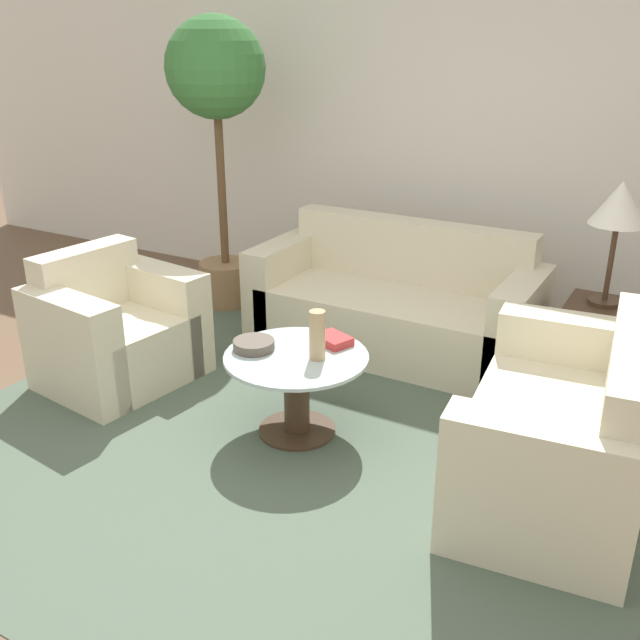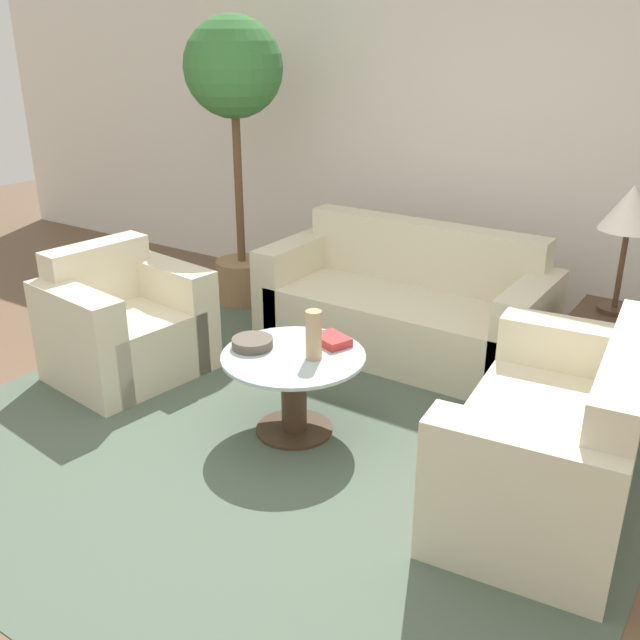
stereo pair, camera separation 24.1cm
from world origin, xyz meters
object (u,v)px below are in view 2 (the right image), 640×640
at_px(book_stack, 332,340).
at_px(sofa_main, 406,310).
at_px(coffee_table, 293,382).
at_px(armchair, 123,329).
at_px(bowl, 252,343).
at_px(table_lamp, 630,213).
at_px(loveseat, 561,446).
at_px(vase, 314,335).
at_px(potted_plant, 235,100).

bearing_deg(book_stack, sofa_main, 116.36).
bearing_deg(coffee_table, armchair, 179.70).
bearing_deg(bowl, table_lamp, 40.99).
relative_size(loveseat, vase, 5.55).
bearing_deg(vase, coffee_table, -170.60).
bearing_deg(armchair, potted_plant, 15.29).
height_order(table_lamp, bowl, table_lamp).
distance_m(table_lamp, book_stack, 1.68).
bearing_deg(bowl, loveseat, 7.91).
distance_m(vase, book_stack, 0.23).
xyz_separation_m(sofa_main, table_lamp, (1.26, -0.01, 0.82)).
distance_m(potted_plant, vase, 2.29).
height_order(armchair, coffee_table, armchair).
bearing_deg(armchair, vase, -82.17).
xyz_separation_m(potted_plant, book_stack, (1.57, -1.16, -1.04)).
xyz_separation_m(loveseat, table_lamp, (-0.06, 1.08, 0.82)).
bearing_deg(loveseat, vase, -88.76).
bearing_deg(potted_plant, loveseat, -23.36).
distance_m(table_lamp, vase, 1.76).
relative_size(vase, bowl, 1.19).
distance_m(potted_plant, bowl, 2.16).
relative_size(table_lamp, vase, 2.71).
xyz_separation_m(vase, bowl, (-0.34, -0.07, -0.10)).
xyz_separation_m(armchair, table_lamp, (2.54, 1.24, 0.81)).
distance_m(coffee_table, bowl, 0.29).
bearing_deg(armchair, loveseat, -79.12).
xyz_separation_m(table_lamp, book_stack, (-1.17, -1.03, -0.63)).
bearing_deg(table_lamp, loveseat, -86.73).
relative_size(bowl, book_stack, 0.97).
height_order(armchair, vase, armchair).
relative_size(potted_plant, bowl, 9.74).
xyz_separation_m(sofa_main, book_stack, (0.09, -1.04, 0.19)).
bearing_deg(armchair, bowl, -85.59).
xyz_separation_m(armchair, book_stack, (1.38, 0.21, 0.18)).
bearing_deg(sofa_main, book_stack, -84.89).
relative_size(armchair, coffee_table, 1.27).
xyz_separation_m(bowl, book_stack, (0.32, 0.26, -0.00)).
distance_m(armchair, coffee_table, 1.28).
relative_size(armchair, vase, 3.68).
xyz_separation_m(sofa_main, bowl, (-0.23, -1.31, 0.19)).
height_order(loveseat, table_lamp, table_lamp).
distance_m(loveseat, table_lamp, 1.35).
bearing_deg(coffee_table, loveseat, 7.25).
height_order(armchair, book_stack, armchair).
bearing_deg(potted_plant, bowl, -48.80).
bearing_deg(potted_plant, table_lamp, -2.72).
bearing_deg(table_lamp, armchair, -154.01).
height_order(coffee_table, bowl, bowl).
distance_m(sofa_main, vase, 1.28).
height_order(table_lamp, book_stack, table_lamp).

